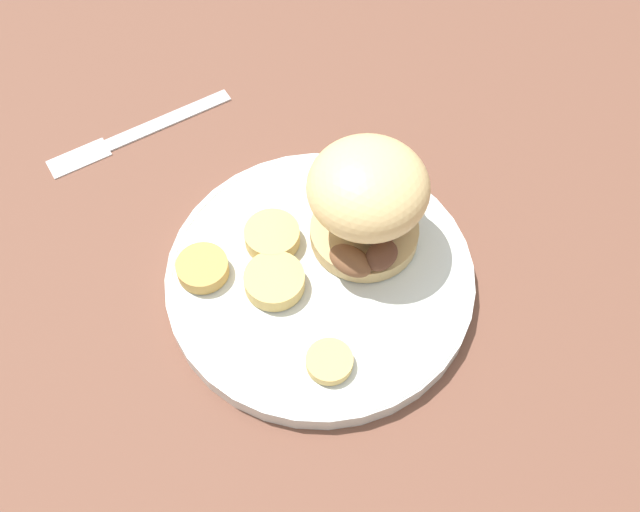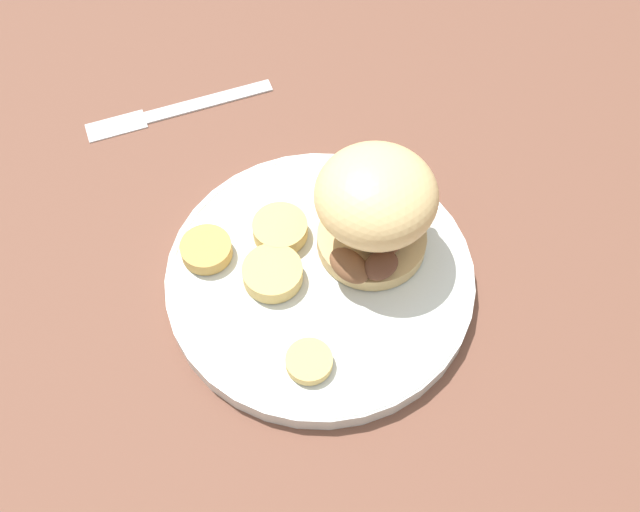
# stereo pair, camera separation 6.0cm
# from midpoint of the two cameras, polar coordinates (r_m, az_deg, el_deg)

# --- Properties ---
(ground_plane) EXTENTS (4.00, 4.00, 0.00)m
(ground_plane) POSITION_cam_midpoint_polar(r_m,az_deg,el_deg) (0.63, 2.68, -2.33)
(ground_plane) COLOR brown
(dinner_plate) EXTENTS (0.26, 0.26, 0.02)m
(dinner_plate) POSITION_cam_midpoint_polar(r_m,az_deg,el_deg) (0.63, 2.72, -1.85)
(dinner_plate) COLOR silver
(dinner_plate) RESTS_ON ground_plane
(sandwich) EXTENTS (0.10, 0.12, 0.10)m
(sandwich) POSITION_cam_midpoint_polar(r_m,az_deg,el_deg) (0.59, 7.20, 3.46)
(sandwich) COLOR tan
(sandwich) RESTS_ON dinner_plate
(potato_round_0) EXTENTS (0.04, 0.04, 0.01)m
(potato_round_0) POSITION_cam_midpoint_polar(r_m,az_deg,el_deg) (0.58, 2.15, -8.28)
(potato_round_0) COLOR #DBB766
(potato_round_0) RESTS_ON dinner_plate
(potato_round_1) EXTENTS (0.05, 0.05, 0.01)m
(potato_round_1) POSITION_cam_midpoint_polar(r_m,az_deg,el_deg) (0.61, -0.85, -1.55)
(potato_round_1) COLOR #DBB766
(potato_round_1) RESTS_ON dinner_plate
(potato_round_2) EXTENTS (0.05, 0.05, 0.02)m
(potato_round_2) POSITION_cam_midpoint_polar(r_m,az_deg,el_deg) (0.63, -0.37, 1.85)
(potato_round_2) COLOR #DBB766
(potato_round_2) RESTS_ON dinner_plate
(potato_round_3) EXTENTS (0.04, 0.04, 0.01)m
(potato_round_3) POSITION_cam_midpoint_polar(r_m,az_deg,el_deg) (0.62, -5.98, 0.28)
(potato_round_3) COLOR tan
(potato_round_3) RESTS_ON dinner_plate
(fork) EXTENTS (0.16, 0.13, 0.00)m
(fork) POSITION_cam_midpoint_polar(r_m,az_deg,el_deg) (0.76, -8.61, 10.85)
(fork) COLOR silver
(fork) RESTS_ON ground_plane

